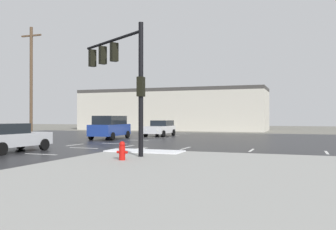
{
  "coord_description": "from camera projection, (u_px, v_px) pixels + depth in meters",
  "views": [
    {
      "loc": [
        12.63,
        -21.48,
        1.96
      ],
      "look_at": [
        1.73,
        8.61,
        2.12
      ],
      "focal_mm": 38.97,
      "sensor_mm": 36.0,
      "label": 1
    }
  ],
  "objects": [
    {
      "name": "ground_plane",
      "position": [
        100.0,
        146.0,
        24.49
      ],
      "size": [
        120.0,
        120.0,
        0.0
      ],
      "primitive_type": "plane",
      "color": "slate"
    },
    {
      "name": "snow_strip_curbside",
      "position": [
        145.0,
        151.0,
        19.03
      ],
      "size": [
        4.0,
        1.6,
        0.06
      ],
      "primitive_type": "cube",
      "color": "white",
      "rests_on": "sidewalk_corner"
    },
    {
      "name": "sidewalk_corner",
      "position": [
        273.0,
        192.0,
        9.12
      ],
      "size": [
        18.0,
        18.0,
        0.14
      ],
      "primitive_type": "cube",
      "color": "#9E9E99",
      "rests_on": "ground_plane"
    },
    {
      "name": "sedan_white",
      "position": [
        161.0,
        128.0,
        36.34
      ],
      "size": [
        2.07,
        4.56,
        1.58
      ],
      "rotation": [
        0.0,
        0.0,
        -1.56
      ],
      "color": "white",
      "rests_on": "road_asphalt"
    },
    {
      "name": "suv_blue",
      "position": [
        110.0,
        127.0,
        31.86
      ],
      "size": [
        2.44,
        4.94,
        2.03
      ],
      "rotation": [
        0.0,
        0.0,
        1.64
      ],
      "color": "navy",
      "rests_on": "road_asphalt"
    },
    {
      "name": "fire_hydrant",
      "position": [
        122.0,
        151.0,
        15.3
      ],
      "size": [
        0.48,
        0.26,
        0.79
      ],
      "color": "red",
      "rests_on": "sidewalk_corner"
    },
    {
      "name": "sedan_silver",
      "position": [
        9.0,
        137.0,
        19.91
      ],
      "size": [
        2.22,
        4.61,
        1.58
      ],
      "rotation": [
        0.0,
        0.0,
        1.52
      ],
      "color": "#B7BABF",
      "rests_on": "road_asphalt"
    },
    {
      "name": "lane_markings",
      "position": [
        106.0,
        148.0,
        22.78
      ],
      "size": [
        36.15,
        36.15,
        0.01
      ],
      "color": "silver",
      "rests_on": "road_asphalt"
    },
    {
      "name": "strip_building_background",
      "position": [
        172.0,
        110.0,
        54.36
      ],
      "size": [
        27.65,
        8.0,
        6.03
      ],
      "color": "beige",
      "rests_on": "ground_plane"
    },
    {
      "name": "traffic_signal_mast",
      "position": [
        121.0,
        68.0,
        18.08
      ],
      "size": [
        4.8,
        3.13,
        6.15
      ],
      "rotation": [
        0.0,
        0.0,
        2.58
      ],
      "color": "black",
      "rests_on": "sidewalk_corner"
    },
    {
      "name": "road_asphalt",
      "position": [
        100.0,
        146.0,
        24.49
      ],
      "size": [
        44.0,
        44.0,
        0.02
      ],
      "primitive_type": "cube",
      "color": "#232326",
      "rests_on": "ground_plane"
    },
    {
      "name": "utility_pole_far",
      "position": [
        31.0,
        80.0,
        33.93
      ],
      "size": [
        2.2,
        0.28,
        10.34
      ],
      "color": "brown",
      "rests_on": "ground_plane"
    }
  ]
}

